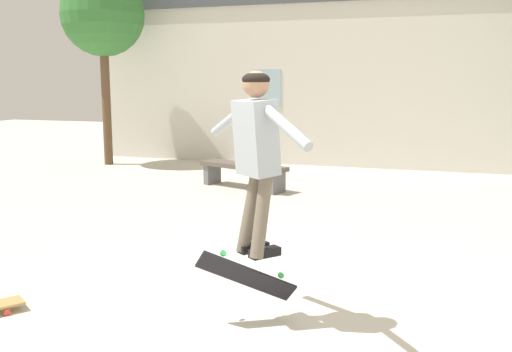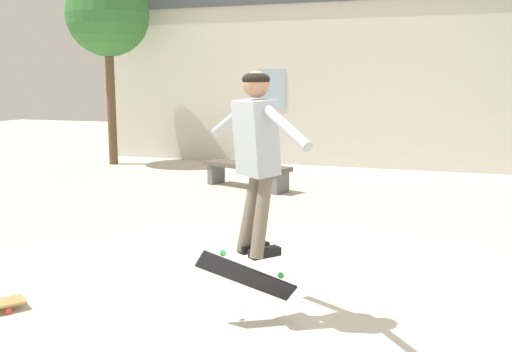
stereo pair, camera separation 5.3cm
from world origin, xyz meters
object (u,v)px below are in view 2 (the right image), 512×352
Objects in this scene: park_bench at (247,170)px; skater at (256,147)px; tree_left at (108,16)px; skateboard_flipping at (246,276)px.

park_bench is 1.24× the size of skater.
tree_left is at bearing 78.45° from skater.
tree_left reaches higher than park_bench.
skater is 1.86× the size of skateboard_flipping.
tree_left is 3.00× the size of skater.
tree_left is 10.22m from skateboard_flipping.
park_bench is 6.01m from skateboard_flipping.
park_bench is (4.11, -1.92, -3.13)m from tree_left.
skater is at bearing 7.04° from skateboard_flipping.
skateboard_flipping is at bearing -49.78° from park_bench.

